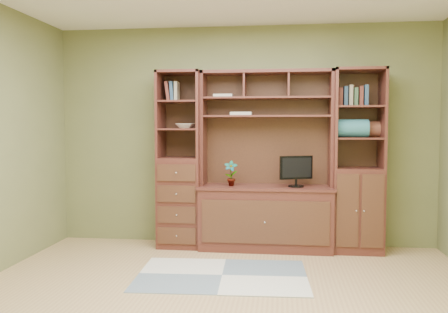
# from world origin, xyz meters

# --- Properties ---
(room) EXTENTS (4.60, 4.10, 2.64)m
(room) POSITION_xyz_m (0.00, 0.00, 1.30)
(room) COLOR tan
(room) RESTS_ON ground
(center_hutch) EXTENTS (1.54, 0.53, 2.05)m
(center_hutch) POSITION_xyz_m (0.28, 1.73, 1.02)
(center_hutch) COLOR #481F19
(center_hutch) RESTS_ON ground
(left_tower) EXTENTS (0.50, 0.45, 2.05)m
(left_tower) POSITION_xyz_m (-0.72, 1.77, 1.02)
(left_tower) COLOR #481F19
(left_tower) RESTS_ON ground
(right_tower) EXTENTS (0.55, 0.45, 2.05)m
(right_tower) POSITION_xyz_m (1.30, 1.77, 1.02)
(right_tower) COLOR #481F19
(right_tower) RESTS_ON ground
(rug) EXTENTS (1.64, 1.14, 0.01)m
(rug) POSITION_xyz_m (-0.09, 0.69, 0.01)
(rug) COLOR #A0A5A5
(rug) RESTS_ON ground
(monitor) EXTENTS (0.43, 0.32, 0.48)m
(monitor) POSITION_xyz_m (0.62, 1.70, 0.97)
(monitor) COLOR black
(monitor) RESTS_ON center_hutch
(orchid) EXTENTS (0.15, 0.10, 0.29)m
(orchid) POSITION_xyz_m (-0.12, 1.70, 0.88)
(orchid) COLOR #A45937
(orchid) RESTS_ON center_hutch
(magazines) EXTENTS (0.25, 0.18, 0.04)m
(magazines) POSITION_xyz_m (-0.01, 1.82, 1.56)
(magazines) COLOR #B7B09D
(magazines) RESTS_ON center_hutch
(bowl) EXTENTS (0.23, 0.23, 0.06)m
(bowl) POSITION_xyz_m (-0.66, 1.77, 1.42)
(bowl) COLOR beige
(bowl) RESTS_ON left_tower
(blanket_teal) EXTENTS (0.35, 0.20, 0.20)m
(blanket_teal) POSITION_xyz_m (1.23, 1.73, 1.39)
(blanket_teal) COLOR #2B6772
(blanket_teal) RESTS_ON right_tower
(blanket_red) EXTENTS (0.32, 0.18, 0.18)m
(blanket_red) POSITION_xyz_m (1.43, 1.85, 1.38)
(blanket_red) COLOR brown
(blanket_red) RESTS_ON right_tower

